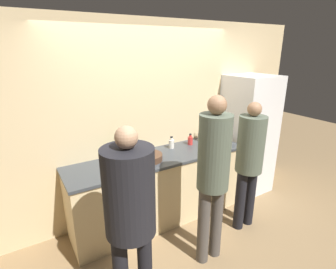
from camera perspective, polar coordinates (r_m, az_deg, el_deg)
name	(u,v)px	position (r m, az deg, el deg)	size (l,w,h in m)	color
ground_plane	(174,232)	(3.58, 1.34, -20.40)	(14.00, 14.00, 0.00)	#8C704C
wall_back	(147,122)	(3.54, -4.67, 2.83)	(5.20, 0.06, 2.60)	#D6BC8C
counter	(159,187)	(3.59, -1.92, -11.37)	(2.39, 0.69, 0.92)	beige
refrigerator	(248,135)	(4.33, 16.96, -0.11)	(0.68, 0.69, 1.86)	white
person_left	(130,206)	(2.15, -8.29, -15.20)	(0.41, 0.41, 1.72)	black
person_center	(213,170)	(2.69, 9.81, -7.58)	(0.32, 0.32, 1.84)	#4C4742
person_right	(249,157)	(3.36, 17.30, -4.80)	(0.33, 0.33, 1.66)	black
fruit_bowl	(148,157)	(3.25, -4.36, -4.90)	(0.36, 0.36, 0.12)	#4C3323
utensil_crock	(202,136)	(3.93, 7.36, -0.37)	(0.12, 0.12, 0.24)	#ADA393
bottle_clear	(171,144)	(3.60, 0.75, -1.99)	(0.07, 0.07, 0.17)	silver
bottle_red	(190,140)	(3.75, 4.87, -1.27)	(0.07, 0.07, 0.16)	red
cup_white	(121,163)	(3.12, -10.18, -6.13)	(0.08, 0.08, 0.08)	white
potted_plant	(118,150)	(3.25, -10.82, -3.35)	(0.18, 0.18, 0.26)	beige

